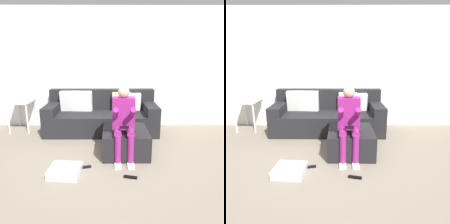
# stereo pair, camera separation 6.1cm
# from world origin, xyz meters

# --- Properties ---
(ground_plane) EXTENTS (7.80, 7.80, 0.00)m
(ground_plane) POSITION_xyz_m (0.00, 0.00, 0.00)
(ground_plane) COLOR slate
(wall_back) EXTENTS (6.00, 0.10, 2.65)m
(wall_back) POSITION_xyz_m (0.00, 1.97, 1.33)
(wall_back) COLOR white
(wall_back) RESTS_ON ground_plane
(couch_sectional) EXTENTS (2.35, 0.94, 0.89)m
(couch_sectional) POSITION_xyz_m (-0.21, 1.52, 0.34)
(couch_sectional) COLOR black
(couch_sectional) RESTS_ON ground_plane
(ottoman) EXTENTS (0.75, 0.83, 0.41)m
(ottoman) POSITION_xyz_m (0.24, 0.42, 0.20)
(ottoman) COLOR black
(ottoman) RESTS_ON ground_plane
(person_seated) EXTENTS (0.35, 0.58, 1.15)m
(person_seated) POSITION_xyz_m (0.19, 0.23, 0.64)
(person_seated) COLOR #8C1E72
(person_seated) RESTS_ON ground_plane
(storage_bin) EXTENTS (0.46, 0.42, 0.11)m
(storage_bin) POSITION_xyz_m (-0.65, -0.28, 0.05)
(storage_bin) COLOR silver
(storage_bin) RESTS_ON ground_plane
(side_table) EXTENTS (0.46, 0.58, 0.67)m
(side_table) POSITION_xyz_m (-1.97, 1.60, 0.55)
(side_table) COLOR white
(side_table) RESTS_ON ground_plane
(remote_near_ottoman) EXTENTS (0.19, 0.09, 0.02)m
(remote_near_ottoman) POSITION_xyz_m (0.26, -0.38, 0.01)
(remote_near_ottoman) COLOR black
(remote_near_ottoman) RESTS_ON ground_plane
(remote_by_storage_bin) EXTENTS (0.19, 0.10, 0.02)m
(remote_by_storage_bin) POSITION_xyz_m (-0.39, -0.11, 0.01)
(remote_by_storage_bin) COLOR black
(remote_by_storage_bin) RESTS_ON ground_plane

